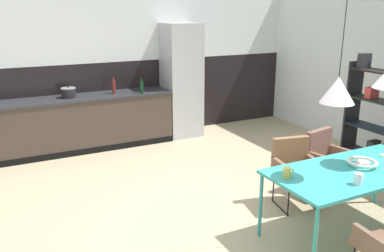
{
  "coord_description": "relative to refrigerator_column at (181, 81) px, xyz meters",
  "views": [
    {
      "loc": [
        -2.28,
        -3.44,
        2.29
      ],
      "look_at": [
        -0.14,
        0.83,
        0.89
      ],
      "focal_mm": 37.83,
      "sensor_mm": 36.0,
      "label": 1
    }
  ],
  "objects": [
    {
      "name": "refrigerator_column",
      "position": [
        0.0,
        0.0,
        0.0
      ],
      "size": [
        0.63,
        0.6,
        2.04
      ],
      "primitive_type": "cube",
      "color": "#ADAFB2",
      "rests_on": "ground"
    },
    {
      "name": "armchair_far_side",
      "position": [
        0.6,
        -3.04,
        -0.53
      ],
      "size": [
        0.56,
        0.55,
        0.8
      ],
      "rotation": [
        0.0,
        0.0,
        3.34
      ],
      "color": "brown",
      "rests_on": "ground"
    },
    {
      "name": "ground_plane",
      "position": [
        -0.82,
        -3.17,
        -1.02
      ],
      "size": [
        9.32,
        9.32,
        0.0
      ],
      "primitive_type": "plane",
      "color": "tan"
    },
    {
      "name": "open_shelf_unit",
      "position": [
        1.68,
        -2.79,
        -0.18
      ],
      "size": [
        0.3,
        0.77,
        1.68
      ],
      "rotation": [
        0.0,
        0.0,
        -1.57
      ],
      "color": "black",
      "rests_on": "ground"
    },
    {
      "name": "mug_tall_blue",
      "position": [
        -0.2,
        -4.23,
        -0.23
      ],
      "size": [
        0.12,
        0.08,
        0.11
      ],
      "color": "white",
      "rests_on": "dining_table"
    },
    {
      "name": "fruit_bowl",
      "position": [
        0.19,
        -3.94,
        -0.25
      ],
      "size": [
        0.3,
        0.3,
        0.06
      ],
      "color": "silver",
      "rests_on": "dining_table"
    },
    {
      "name": "armchair_head_of_table",
      "position": [
        -0.0,
        -3.15,
        -0.51
      ],
      "size": [
        0.56,
        0.55,
        0.81
      ],
      "rotation": [
        0.0,
        0.0,
        2.94
      ],
      "color": "brown",
      "rests_on": "ground"
    },
    {
      "name": "bottle_vinegar_dark",
      "position": [
        -1.27,
        -0.02,
        -0.0
      ],
      "size": [
        0.06,
        0.06,
        0.28
      ],
      "color": "maroon",
      "rests_on": "kitchen_counter"
    },
    {
      "name": "pendant_lamp_over_table_near",
      "position": [
        -0.3,
        -3.97,
        0.55
      ],
      "size": [
        0.31,
        0.31,
        1.28
      ],
      "color": "black"
    },
    {
      "name": "back_wall_panel_upper",
      "position": [
        -0.82,
        0.36,
        1.06
      ],
      "size": [
        6.62,
        0.12,
        1.39
      ],
      "primitive_type": "cube",
      "color": "silver",
      "rests_on": "back_wall_splashback_dark"
    },
    {
      "name": "bottle_spice_small",
      "position": [
        -0.85,
        -0.22,
        -0.01
      ],
      "size": [
        0.06,
        0.06,
        0.26
      ],
      "color": "#0F3319",
      "rests_on": "kitchen_counter"
    },
    {
      "name": "cooking_pot",
      "position": [
        -2.01,
        -0.01,
        -0.04
      ],
      "size": [
        0.24,
        0.24,
        0.18
      ],
      "color": "black",
      "rests_on": "kitchen_counter"
    },
    {
      "name": "kitchen_counter",
      "position": [
        -2.16,
        -0.0,
        -0.57
      ],
      "size": [
        3.68,
        0.63,
        0.9
      ],
      "color": "#40332D",
      "rests_on": "ground"
    },
    {
      "name": "back_wall_splashback_dark",
      "position": [
        -0.82,
        0.36,
        -0.33
      ],
      "size": [
        6.62,
        0.12,
        1.39
      ],
      "primitive_type": "cube",
      "color": "black",
      "rests_on": "ground"
    },
    {
      "name": "mug_wide_latte",
      "position": [
        -0.69,
        -3.82,
        -0.24
      ],
      "size": [
        0.12,
        0.07,
        0.1
      ],
      "color": "gold",
      "rests_on": "dining_table"
    },
    {
      "name": "dining_table",
      "position": [
        0.06,
        -3.97,
        -0.33
      ],
      "size": [
        1.79,
        0.86,
        0.73
      ],
      "color": "teal",
      "rests_on": "ground"
    }
  ]
}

